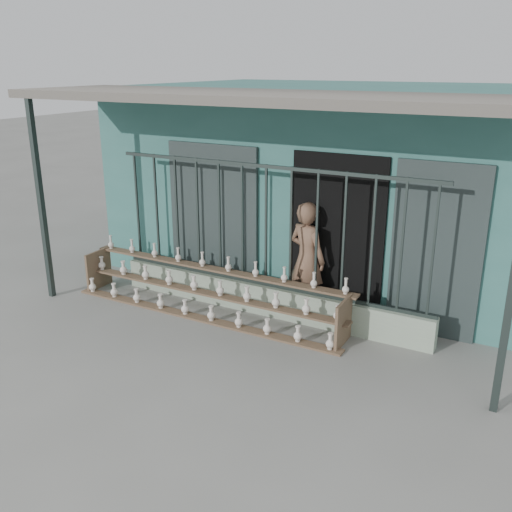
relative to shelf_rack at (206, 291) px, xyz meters
The scene contains 6 objects.
ground 1.23m from the shelf_rack, 48.69° to the right, with size 60.00×60.00×0.00m, color slate.
workshop_building 3.66m from the shelf_rack, 76.80° to the left, with size 7.40×6.60×3.21m.
parapet_wall 0.89m from the shelf_rack, 27.93° to the left, with size 5.00×0.20×0.45m, color #94A58E.
security_fence 1.33m from the shelf_rack, 27.93° to the left, with size 5.00×0.04×1.80m.
shelf_rack is the anchor object (origin of this frame).
elderly_woman 1.57m from the shelf_rack, 29.41° to the left, with size 0.63×0.41×1.71m, color brown.
Camera 1 is at (3.64, -5.66, 3.58)m, focal length 40.00 mm.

